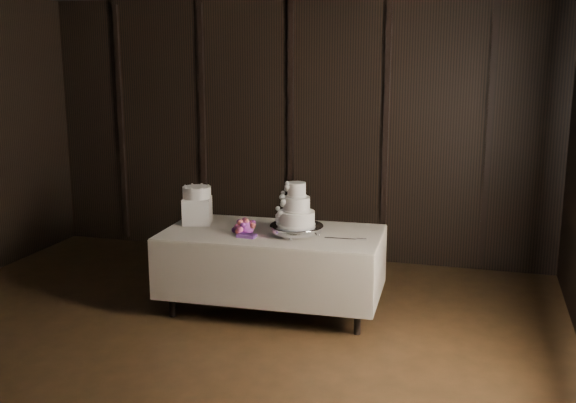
{
  "coord_description": "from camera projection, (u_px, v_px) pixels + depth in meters",
  "views": [
    {
      "loc": [
        2.13,
        -4.01,
        2.32
      ],
      "look_at": [
        0.48,
        1.68,
        1.05
      ],
      "focal_mm": 42.0,
      "sensor_mm": 36.0,
      "label": 1
    }
  ],
  "objects": [
    {
      "name": "box_pedestal",
      "position": [
        197.0,
        211.0,
        6.44
      ],
      "size": [
        0.32,
        0.32,
        0.25
      ],
      "primitive_type": "cube",
      "rotation": [
        0.0,
        0.0,
        0.28
      ],
      "color": "white",
      "rests_on": "display_table"
    },
    {
      "name": "cake_knife",
      "position": [
        340.0,
        238.0,
        5.9
      ],
      "size": [
        0.37,
        0.05,
        0.01
      ],
      "primitive_type": "cube",
      "rotation": [
        0.0,
        0.0,
        0.06
      ],
      "color": "silver",
      "rests_on": "display_table"
    },
    {
      "name": "bouquet",
      "position": [
        246.0,
        227.0,
        6.08
      ],
      "size": [
        0.3,
        0.39,
        0.18
      ],
      "primitive_type": null,
      "rotation": [
        0.0,
        0.0,
        -0.07
      ],
      "color": "#D4507F",
      "rests_on": "display_table"
    },
    {
      "name": "room",
      "position": [
        150.0,
        182.0,
        4.52
      ],
      "size": [
        6.08,
        7.08,
        3.08
      ],
      "color": "black",
      "rests_on": "ground"
    },
    {
      "name": "display_table",
      "position": [
        272.0,
        267.0,
        6.24
      ],
      "size": [
        2.03,
        1.12,
        0.76
      ],
      "rotation": [
        0.0,
        0.0,
        0.04
      ],
      "color": "beige",
      "rests_on": "ground"
    },
    {
      "name": "wedding_cake",
      "position": [
        293.0,
        209.0,
        5.98
      ],
      "size": [
        0.38,
        0.33,
        0.39
      ],
      "rotation": [
        0.0,
        0.0,
        0.39
      ],
      "color": "white",
      "rests_on": "cake_stand"
    },
    {
      "name": "small_cake",
      "position": [
        197.0,
        192.0,
        6.4
      ],
      "size": [
        0.28,
        0.28,
        0.11
      ],
      "primitive_type": "cylinder",
      "rotation": [
        0.0,
        0.0,
        0.05
      ],
      "color": "white",
      "rests_on": "box_pedestal"
    },
    {
      "name": "cake_stand",
      "position": [
        297.0,
        230.0,
        6.03
      ],
      "size": [
        0.52,
        0.52,
        0.09
      ],
      "primitive_type": "cylinder",
      "rotation": [
        0.0,
        0.0,
        -0.07
      ],
      "color": "silver",
      "rests_on": "display_table"
    }
  ]
}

